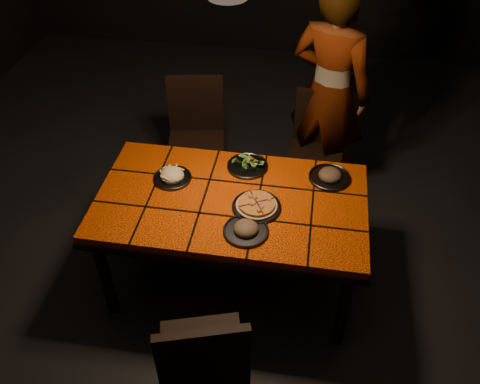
# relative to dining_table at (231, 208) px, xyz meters

# --- Properties ---
(room_shell) EXTENTS (6.04, 7.04, 3.08)m
(room_shell) POSITION_rel_dining_table_xyz_m (0.00, 0.00, 0.83)
(room_shell) COLOR black
(room_shell) RESTS_ON ground
(dining_table) EXTENTS (1.62, 0.92, 0.75)m
(dining_table) POSITION_rel_dining_table_xyz_m (0.00, 0.00, 0.00)
(dining_table) COLOR #F44C07
(dining_table) RESTS_ON ground
(chair_near) EXTENTS (0.53, 0.53, 0.93)m
(chair_near) POSITION_rel_dining_table_xyz_m (0.03, -0.94, -0.14)
(chair_near) COLOR black
(chair_near) RESTS_ON ground
(chair_far_left) EXTENTS (0.49, 0.49, 0.94)m
(chair_far_left) POSITION_rel_dining_table_xyz_m (-0.44, 0.96, -0.13)
(chair_far_left) COLOR black
(chair_far_left) RESTS_ON ground
(chair_far_right) EXTENTS (0.43, 0.43, 0.88)m
(chair_far_right) POSITION_rel_dining_table_xyz_m (0.49, 1.00, -0.16)
(chair_far_right) COLOR black
(chair_far_right) RESTS_ON ground
(diner) EXTENTS (0.74, 0.62, 1.71)m
(diner) POSITION_rel_dining_table_xyz_m (0.53, 1.14, 0.19)
(diner) COLOR brown
(diner) RESTS_ON ground
(plate_pizza) EXTENTS (0.33, 0.33, 0.04)m
(plate_pizza) POSITION_rel_dining_table_xyz_m (0.16, -0.06, 0.10)
(plate_pizza) COLOR #3C3C42
(plate_pizza) RESTS_ON dining_table
(plate_pasta) EXTENTS (0.24, 0.24, 0.08)m
(plate_pasta) POSITION_rel_dining_table_xyz_m (-0.39, 0.12, 0.10)
(plate_pasta) COLOR #3C3C42
(plate_pasta) RESTS_ON dining_table
(plate_salad) EXTENTS (0.26, 0.26, 0.07)m
(plate_salad) POSITION_rel_dining_table_xyz_m (0.05, 0.31, 0.10)
(plate_salad) COLOR #3C3C42
(plate_salad) RESTS_ON dining_table
(plate_mushroom_a) EXTENTS (0.26, 0.26, 0.08)m
(plate_mushroom_a) POSITION_rel_dining_table_xyz_m (0.13, -0.26, 0.10)
(plate_mushroom_a) COLOR #3C3C42
(plate_mushroom_a) RESTS_ON dining_table
(plate_mushroom_b) EXTENTS (0.26, 0.26, 0.09)m
(plate_mushroom_b) POSITION_rel_dining_table_xyz_m (0.57, 0.28, 0.10)
(plate_mushroom_b) COLOR #3C3C42
(plate_mushroom_b) RESTS_ON dining_table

